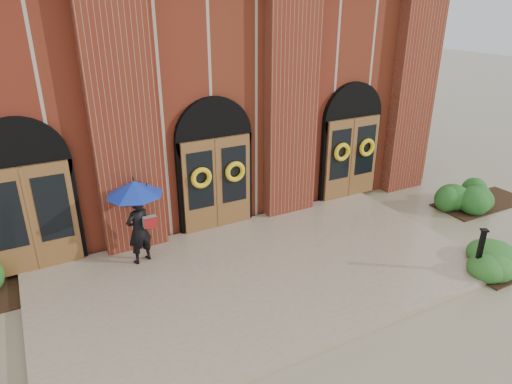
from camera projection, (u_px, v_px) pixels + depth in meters
ground at (267, 280)px, 10.43m from camera, size 90.00×90.00×0.00m
landing at (263, 274)px, 10.52m from camera, size 10.00×5.30×0.15m
church_building at (147, 72)px, 16.18m from camera, size 16.20×12.53×7.00m
man_with_umbrella at (136, 206)px, 10.33m from camera, size 1.63×1.63×2.06m
metal_post at (480, 250)px, 10.25m from camera, size 0.19×0.19×1.09m
hedge_wall_right at (483, 193)px, 14.15m from camera, size 2.83×1.13×0.73m
hedge_front_right at (493, 255)px, 10.90m from camera, size 1.53×1.31×0.54m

